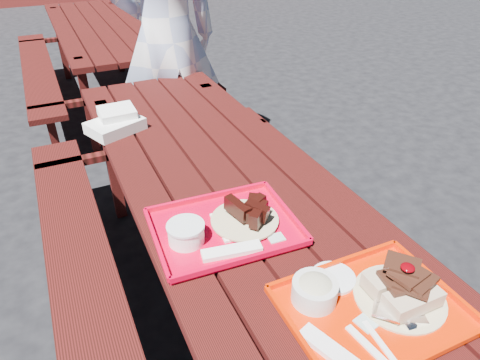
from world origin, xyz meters
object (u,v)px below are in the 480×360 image
at_px(picnic_table_far, 102,46).
at_px(near_tray, 368,297).
at_px(far_tray, 223,227).
at_px(person, 166,38).
at_px(picnic_table_near, 224,215).

height_order(picnic_table_far, near_tray, near_tray).
bearing_deg(far_tray, near_tray, -63.42).
relative_size(picnic_table_far, near_tray, 5.32).
xyz_separation_m(far_tray, person, (0.33, 1.66, 0.17)).
distance_m(picnic_table_far, near_tray, 3.55).
relative_size(picnic_table_near, person, 1.27).
distance_m(picnic_table_near, picnic_table_far, 2.80).
bearing_deg(picnic_table_far, far_tray, -92.47).
height_order(picnic_table_far, far_tray, far_tray).
distance_m(picnic_table_far, far_tray, 3.12).
bearing_deg(picnic_table_near, picnic_table_far, 90.00).
bearing_deg(far_tray, person, 78.64).
xyz_separation_m(picnic_table_near, person, (0.20, 1.35, 0.38)).
height_order(picnic_table_far, person, person).
height_order(picnic_table_near, picnic_table_far, same).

